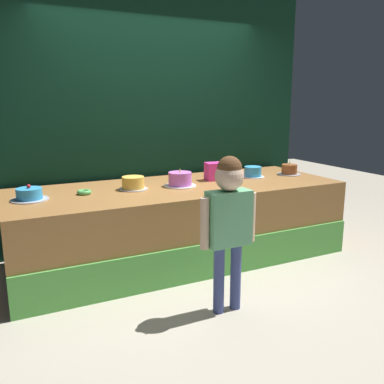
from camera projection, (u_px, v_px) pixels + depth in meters
The scene contains 11 objects.
ground_plane at pixel (207, 279), 3.76m from camera, with size 12.00×12.00×0.00m, color #BCB29E.
stage_platform at pixel (179, 222), 4.20m from camera, with size 3.31×1.23×0.76m.
curtain_backdrop at pixel (152, 107), 4.57m from camera, with size 3.83×0.08×3.07m, color black.
child_figure at pixel (229, 213), 3.03m from camera, with size 0.47×0.21×1.21m.
pink_box at pixel (214, 171), 4.40m from camera, with size 0.19×0.15×0.19m, color #F438A0.
donut at pixel (84, 192), 3.73m from camera, with size 0.13×0.13×0.04m, color #59B259.
cake_far_left at pixel (29, 195), 3.51m from camera, with size 0.32×0.32×0.14m.
cake_left at pixel (133, 183), 3.93m from camera, with size 0.28×0.28×0.12m.
cake_center at pixel (180, 180), 4.08m from camera, with size 0.33×0.33×0.19m.
cake_right at pixel (253, 172), 4.57m from camera, with size 0.26×0.26×0.12m.
cake_far_right at pixel (289, 170), 4.73m from camera, with size 0.27×0.27×0.18m.
Camera 1 is at (-1.66, -3.08, 1.60)m, focal length 38.29 mm.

